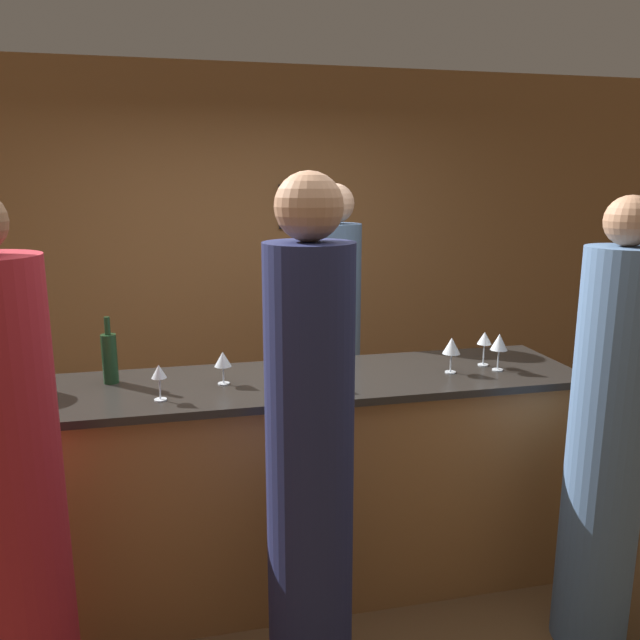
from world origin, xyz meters
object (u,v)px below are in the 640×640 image
bartender (334,355)px  guest_1 (606,446)px  guest_2 (6,510)px  ice_bucket (6,368)px  wine_bottle_0 (110,357)px  guest_0 (310,469)px

bartender → guest_1: (0.77, -1.48, -0.02)m
guest_1 → guest_2: size_ratio=0.98×
guest_1 → ice_bucket: size_ratio=9.01×
guest_2 → ice_bucket: size_ratio=9.16×
guest_2 → wine_bottle_0: size_ratio=6.32×
bartender → guest_2: bartender is taller
guest_2 → ice_bucket: 0.83m
bartender → guest_0: size_ratio=0.98×
guest_2 → guest_1: bearing=0.5°
bartender → wine_bottle_0: size_ratio=6.35×
guest_0 → ice_bucket: guest_0 is taller
bartender → wine_bottle_0: (-1.21, -0.70, 0.26)m
wine_bottle_0 → guest_0: bearing=-47.6°
bartender → guest_2: 2.11m
guest_2 → ice_bucket: guest_2 is taller
ice_bucket → wine_bottle_0: bearing=4.1°
bartender → ice_bucket: bartender is taller
guest_1 → wine_bottle_0: 2.15m
guest_1 → guest_2: guest_2 is taller
guest_0 → ice_bucket: bearing=146.1°
guest_1 → wine_bottle_0: (-1.98, 0.78, 0.28)m
guest_0 → wine_bottle_0: bearing=132.4°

